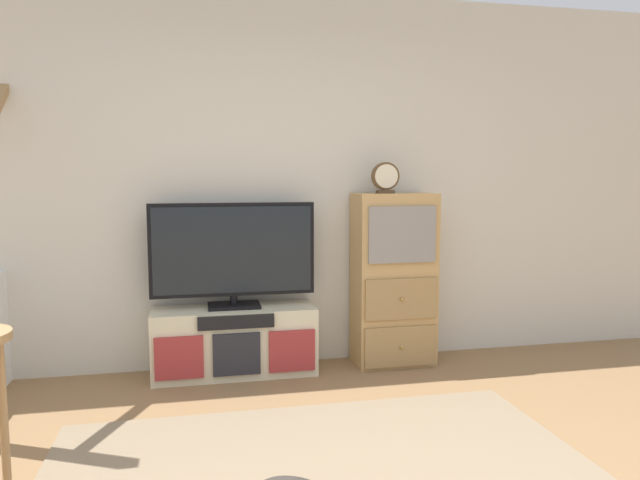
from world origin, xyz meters
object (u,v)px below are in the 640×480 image
(media_console, at_px, (235,341))
(side_cabinet, at_px, (393,280))
(television, at_px, (233,252))
(desk_clock, at_px, (385,178))

(media_console, bearing_deg, side_cabinet, 0.50)
(media_console, xyz_separation_m, side_cabinet, (1.17, 0.01, 0.39))
(television, bearing_deg, side_cabinet, -0.67)
(television, bearing_deg, media_console, -90.00)
(media_console, relative_size, desk_clock, 5.05)
(television, bearing_deg, desk_clock, -1.50)
(television, height_order, desk_clock, desk_clock)
(television, relative_size, desk_clock, 5.08)
(media_console, height_order, side_cabinet, side_cabinet)
(media_console, distance_m, desk_clock, 1.58)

